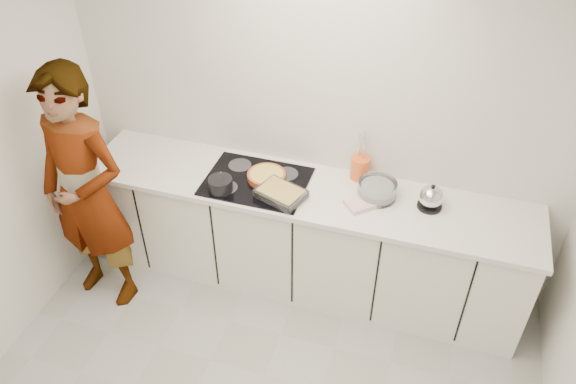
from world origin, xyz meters
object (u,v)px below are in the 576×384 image
(tart_dish, at_px, (266,176))
(saucepan, at_px, (221,184))
(hob, at_px, (257,181))
(utensil_crock, at_px, (360,168))
(kettle, at_px, (431,198))
(cook, at_px, (86,194))
(baking_dish, at_px, (281,193))
(mixing_bowl, at_px, (377,190))

(tart_dish, distance_m, saucepan, 0.34)
(hob, bearing_deg, utensil_crock, 21.68)
(kettle, bearing_deg, hob, -175.93)
(tart_dish, xyz_separation_m, cook, (-1.11, -0.56, -0.01))
(cook, bearing_deg, utensil_crock, 30.92)
(baking_dish, distance_m, cook, 1.33)
(hob, relative_size, tart_dish, 1.99)
(hob, xyz_separation_m, baking_dish, (0.22, -0.13, 0.04))
(baking_dish, distance_m, kettle, 1.00)
(baking_dish, bearing_deg, mixing_bowl, 19.07)
(kettle, bearing_deg, utensil_crock, 160.17)
(hob, xyz_separation_m, utensil_crock, (0.69, 0.27, 0.08))
(mixing_bowl, relative_size, kettle, 1.36)
(utensil_crock, bearing_deg, cook, -155.55)
(mixing_bowl, xyz_separation_m, utensil_crock, (-0.16, 0.18, 0.03))
(utensil_crock, relative_size, cook, 0.09)
(kettle, height_order, cook, cook)
(mixing_bowl, height_order, cook, cook)
(baking_dish, bearing_deg, tart_dish, 133.92)
(utensil_crock, bearing_deg, tart_dish, -159.81)
(utensil_crock, bearing_deg, saucepan, -153.24)
(tart_dish, height_order, utensil_crock, utensil_crock)
(saucepan, bearing_deg, baking_dish, 6.50)
(hob, height_order, baking_dish, baking_dish)
(baking_dish, bearing_deg, utensil_crock, 40.73)
(mixing_bowl, relative_size, cook, 0.15)
(saucepan, height_order, utensil_crock, saucepan)
(kettle, relative_size, utensil_crock, 1.23)
(tart_dish, bearing_deg, saucepan, -140.25)
(utensil_crock, bearing_deg, baking_dish, -139.27)
(baking_dish, bearing_deg, hob, 150.65)
(baking_dish, bearing_deg, saucepan, -173.50)
(kettle, bearing_deg, mixing_bowl, 179.43)
(kettle, xyz_separation_m, cook, (-2.25, -0.60, -0.05))
(hob, height_order, cook, cook)
(mixing_bowl, bearing_deg, utensil_crock, 130.87)
(tart_dish, distance_m, utensil_crock, 0.67)
(tart_dish, bearing_deg, cook, -153.27)
(tart_dish, bearing_deg, baking_dish, -46.08)
(tart_dish, height_order, kettle, kettle)
(saucepan, height_order, baking_dish, saucepan)
(baking_dish, height_order, mixing_bowl, mixing_bowl)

